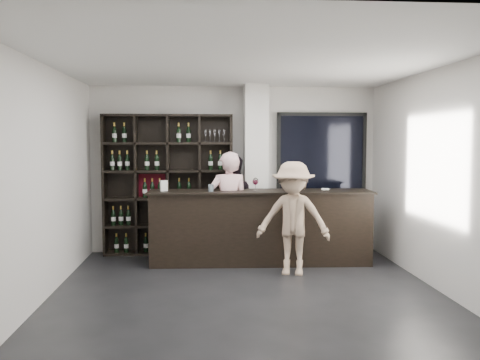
{
  "coord_description": "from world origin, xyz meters",
  "views": [
    {
      "loc": [
        -0.57,
        -6.19,
        1.96
      ],
      "look_at": [
        -0.02,
        1.1,
        1.39
      ],
      "focal_mm": 38.0,
      "sensor_mm": 36.0,
      "label": 1
    }
  ],
  "objects": [
    {
      "name": "structural_column",
      "position": [
        0.35,
        2.47,
        1.45
      ],
      "size": [
        0.4,
        0.4,
        2.9
      ],
      "primitive_type": "cube",
      "color": "silver",
      "rests_on": "floor"
    },
    {
      "name": "floor",
      "position": [
        0.0,
        0.0,
        -0.01
      ],
      "size": [
        5.0,
        5.5,
        0.01
      ],
      "primitive_type": "cube",
      "color": "black",
      "rests_on": "ground"
    },
    {
      "name": "taster_black",
      "position": [
        -0.1,
        2.18,
        0.86
      ],
      "size": [
        0.87,
        0.7,
        1.72
      ],
      "primitive_type": "imported",
      "rotation": [
        0.0,
        0.0,
        3.2
      ],
      "color": "black",
      "rests_on": "floor"
    },
    {
      "name": "napkin_stack",
      "position": [
        1.41,
        1.83,
        1.17
      ],
      "size": [
        0.15,
        0.15,
        0.02
      ],
      "primitive_type": "cube",
      "rotation": [
        0.0,
        0.0,
        -0.28
      ],
      "color": "white",
      "rests_on": "tasting_counter"
    },
    {
      "name": "glass_panel",
      "position": [
        1.55,
        2.69,
        1.4
      ],
      "size": [
        1.6,
        0.08,
        2.1
      ],
      "color": "black",
      "rests_on": "floor"
    },
    {
      "name": "taster_pink",
      "position": [
        -0.15,
        1.85,
        0.89
      ],
      "size": [
        0.69,
        0.49,
        1.78
      ],
      "primitive_type": "imported",
      "rotation": [
        0.0,
        0.0,
        3.25
      ],
      "color": "beige",
      "rests_on": "floor"
    },
    {
      "name": "customer",
      "position": [
        0.75,
        1.05,
        0.83
      ],
      "size": [
        1.2,
        0.89,
        1.65
      ],
      "primitive_type": "imported",
      "rotation": [
        0.0,
        0.0,
        -0.29
      ],
      "color": "tan",
      "rests_on": "floor"
    },
    {
      "name": "tasting_counter",
      "position": [
        0.35,
        1.75,
        0.58
      ],
      "size": [
        3.53,
        0.73,
        1.16
      ],
      "rotation": [
        0.0,
        0.0,
        -0.04
      ],
      "color": "black",
      "rests_on": "floor"
    },
    {
      "name": "wine_glass",
      "position": [
        0.27,
        1.77,
        1.28
      ],
      "size": [
        0.11,
        0.11,
        0.23
      ],
      "primitive_type": null,
      "rotation": [
        0.0,
        0.0,
        -0.13
      ],
      "color": "white",
      "rests_on": "tasting_counter"
    },
    {
      "name": "wine_shelf",
      "position": [
        -1.15,
        2.57,
        1.2
      ],
      "size": [
        2.2,
        0.35,
        2.4
      ],
      "primitive_type": null,
      "color": "black",
      "rests_on": "floor"
    },
    {
      "name": "spit_cup",
      "position": [
        -0.43,
        1.69,
        1.22
      ],
      "size": [
        0.1,
        0.1,
        0.11
      ],
      "primitive_type": "cylinder",
      "rotation": [
        0.0,
        0.0,
        0.34
      ],
      "color": "#A3BFCB",
      "rests_on": "tasting_counter"
    },
    {
      "name": "card_stand",
      "position": [
        -1.17,
        1.79,
        1.25
      ],
      "size": [
        0.13,
        0.09,
        0.17
      ],
      "primitive_type": "cube",
      "rotation": [
        0.0,
        0.0,
        0.4
      ],
      "color": "white",
      "rests_on": "tasting_counter"
    }
  ]
}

